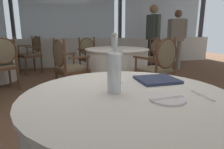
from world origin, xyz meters
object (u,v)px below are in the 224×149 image
object	(u,v)px
water_bottle	(114,69)
wine_glass	(118,60)
dining_chair_1_1	(67,63)
dining_chair_1_2	(159,65)
menu_book	(157,80)
dining_chair_1_0	(90,54)
dining_chair_1_3	(153,55)
diner_person_0	(177,36)
dining_chair_0_2	(2,61)
dining_chair_0_3	(33,51)
side_plate	(167,99)
diner_person_1	(153,34)

from	to	relation	value
water_bottle	wine_glass	bearing A→B (deg)	65.87
dining_chair_1_1	dining_chair_1_2	world-z (taller)	dining_chair_1_2
menu_book	dining_chair_1_0	size ratio (longest dim) A/B	0.29
dining_chair_1_2	dining_chair_1_3	xyz separation A→B (m)	(0.60, 1.34, -0.04)
dining_chair_1_0	dining_chair_1_2	xyz separation A→B (m)	(0.74, -1.95, 0.04)
wine_glass	diner_person_0	size ratio (longest dim) A/B	0.13
menu_book	diner_person_0	size ratio (longest dim) A/B	0.17
dining_chair_0_2	diner_person_0	world-z (taller)	diner_person_0
dining_chair_1_1	diner_person_0	size ratio (longest dim) A/B	0.59
water_bottle	menu_book	size ratio (longest dim) A/B	1.26
wine_glass	dining_chair_1_1	bearing A→B (deg)	96.81
water_bottle	dining_chair_0_3	size ratio (longest dim) A/B	0.36
wine_glass	dining_chair_0_2	bearing A→B (deg)	116.94
dining_chair_1_1	dining_chair_1_2	distance (m)	1.48
side_plate	dining_chair_1_1	distance (m)	2.40
wine_glass	diner_person_0	world-z (taller)	diner_person_0
dining_chair_0_2	dining_chair_1_1	distance (m)	1.25
dining_chair_1_3	dining_chair_1_2	bearing A→B (deg)	45.29
dining_chair_1_0	dining_chair_1_3	distance (m)	1.47
side_plate	wine_glass	distance (m)	0.43
water_bottle	menu_book	bearing A→B (deg)	23.28
menu_book	dining_chair_1_3	distance (m)	3.09
dining_chair_1_0	dining_chair_1_1	size ratio (longest dim) A/B	0.95
water_bottle	dining_chair_1_0	world-z (taller)	water_bottle
side_plate	wine_glass	size ratio (longest dim) A/B	0.84
dining_chair_1_2	diner_person_1	bearing A→B (deg)	-45.54
side_plate	dining_chair_1_0	xyz separation A→B (m)	(0.22, 3.70, -0.21)
side_plate	dining_chair_0_2	xyz separation A→B (m)	(-1.47, 2.97, -0.18)
dining_chair_1_0	dining_chair_1_1	distance (m)	1.47
side_plate	dining_chair_0_3	distance (m)	4.64
dining_chair_1_0	diner_person_1	bearing A→B (deg)	72.80
side_plate	dining_chair_0_3	xyz separation A→B (m)	(-1.12, 4.50, -0.19)
dining_chair_0_2	dining_chair_1_3	bearing A→B (deg)	-119.57
dining_chair_0_3	wine_glass	bearing A→B (deg)	71.43
wine_glass	diner_person_1	world-z (taller)	diner_person_1
water_bottle	dining_chair_1_3	world-z (taller)	water_bottle
side_plate	water_bottle	bearing A→B (deg)	138.53
dining_chair_1_2	diner_person_0	world-z (taller)	diner_person_0
diner_person_1	dining_chair_1_2	bearing A→B (deg)	-121.72
wine_glass	dining_chair_0_2	size ratio (longest dim) A/B	0.22
dining_chair_0_2	side_plate	bearing A→B (deg)	174.47
water_bottle	dining_chair_1_3	distance (m)	3.42
diner_person_1	dining_chair_1_1	bearing A→B (deg)	-154.72
wine_glass	side_plate	bearing A→B (deg)	-68.55
side_plate	dining_chair_0_2	bearing A→B (deg)	116.28
menu_book	wine_glass	bearing A→B (deg)	176.84
side_plate	dining_chair_1_2	size ratio (longest dim) A/B	0.18
dining_chair_0_2	dining_chair_0_3	distance (m)	1.57
water_bottle	dining_chair_1_1	xyz separation A→B (m)	(-0.16, 2.16, -0.32)
side_plate	dining_chair_1_2	xyz separation A→B (m)	(0.96, 1.75, -0.17)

